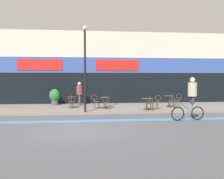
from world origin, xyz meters
name	(u,v)px	position (x,y,z in m)	size (l,w,h in m)	color
ground_plane	(78,131)	(0.00, 0.00, 0.00)	(120.00, 120.00, 0.00)	#4C4C51
sidewalk_slab	(79,108)	(0.00, 7.25, 0.06)	(40.00, 5.50, 0.12)	slate
storefront_facade	(79,69)	(0.00, 11.97, 2.87)	(40.00, 4.06, 5.77)	beige
bike_lane_stripe	(78,121)	(0.00, 2.32, 0.00)	(36.00, 0.70, 0.01)	#3D7AB7
bistro_table_0	(72,100)	(-0.48, 7.37, 0.63)	(0.61, 0.61, 0.73)	black
bistro_table_1	(105,100)	(1.71, 6.65, 0.64)	(0.68, 0.68, 0.73)	black
bistro_table_2	(147,102)	(4.26, 5.58, 0.63)	(0.73, 0.73, 0.71)	black
bistro_table_3	(169,99)	(6.15, 6.88, 0.67)	(0.65, 0.65, 0.78)	black
cafe_chair_0_near	(72,101)	(-0.48, 6.75, 0.64)	(0.41, 0.58, 0.90)	#4C3823
cafe_chair_1_near	(106,101)	(1.71, 6.02, 0.64)	(0.44, 0.59, 0.90)	#4C3823
cafe_chair_1_side	(96,100)	(1.09, 6.64, 0.64)	(0.58, 0.41, 0.90)	#4C3823
cafe_chair_2_near	(149,102)	(4.26, 4.95, 0.64)	(0.40, 0.58, 0.90)	#4C3823
cafe_chair_2_side	(156,101)	(4.89, 5.58, 0.64)	(0.58, 0.42, 0.90)	#4C3823
cafe_chair_3_near	(172,100)	(6.14, 6.25, 0.64)	(0.44, 0.59, 0.90)	#4C3823
cafe_chair_3_side	(177,99)	(6.78, 6.88, 0.64)	(0.58, 0.40, 0.90)	#4C3823
planter_pot	(55,96)	(-1.81, 9.13, 0.75)	(0.79, 0.79, 1.18)	#4C4C51
lamp_post	(85,62)	(0.37, 4.79, 3.03)	(0.26, 0.26, 5.02)	black
cyclist_0	(191,95)	(5.62, 1.96, 1.25)	(1.76, 0.54, 2.15)	black
pedestrian_near_end	(79,91)	(0.01, 8.84, 1.12)	(0.45, 0.45, 1.69)	#4C3D2D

